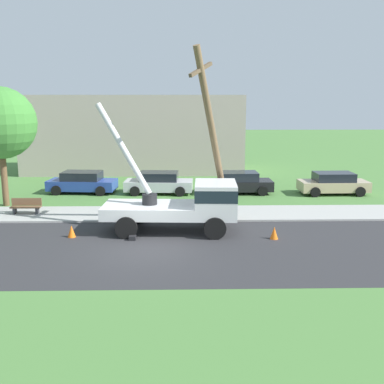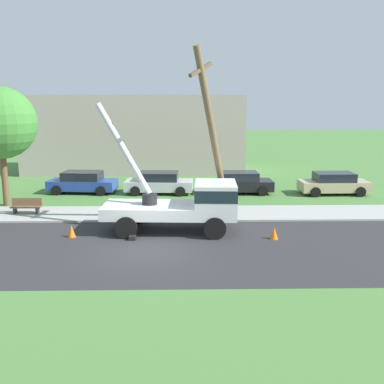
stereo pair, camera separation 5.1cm
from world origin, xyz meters
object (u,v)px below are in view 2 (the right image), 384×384
(parked_sedan_black, at_px, (239,183))
(parked_sedan_tan, at_px, (334,183))
(parked_sedan_blue, at_px, (83,182))
(utility_truck, at_px, (188,202))
(traffic_cone_ahead, at_px, (274,233))
(parked_sedan_silver, at_px, (159,183))
(traffic_cone_behind, at_px, (71,231))
(roadside_tree_near, at_px, (0,123))
(park_bench, at_px, (26,206))
(leaning_utility_pole, at_px, (213,136))

(parked_sedan_black, relative_size, parked_sedan_tan, 1.00)
(parked_sedan_blue, bearing_deg, parked_sedan_tan, -2.65)
(utility_truck, distance_m, parked_sedan_tan, 12.81)
(traffic_cone_ahead, bearing_deg, utility_truck, 161.11)
(parked_sedan_silver, height_order, parked_sedan_tan, same)
(traffic_cone_behind, distance_m, parked_sedan_black, 13.01)
(traffic_cone_behind, xyz_separation_m, roadside_tree_near, (-5.28, 6.42, 4.50))
(parked_sedan_blue, bearing_deg, parked_sedan_silver, -3.63)
(park_bench, distance_m, roadside_tree_near, 5.24)
(parked_sedan_blue, relative_size, parked_sedan_tan, 1.03)
(traffic_cone_ahead, distance_m, parked_sedan_blue, 15.00)
(traffic_cone_behind, xyz_separation_m, park_bench, (-3.37, 4.15, 0.18))
(utility_truck, relative_size, parked_sedan_black, 1.52)
(parked_sedan_tan, bearing_deg, parked_sedan_black, 176.48)
(leaning_utility_pole, bearing_deg, parked_sedan_silver, 111.25)
(parked_sedan_black, distance_m, parked_sedan_tan, 6.19)
(roadside_tree_near, bearing_deg, parked_sedan_blue, 44.28)
(traffic_cone_ahead, distance_m, parked_sedan_black, 10.14)
(utility_truck, relative_size, traffic_cone_behind, 12.06)
(leaning_utility_pole, bearing_deg, park_bench, 167.54)
(leaning_utility_pole, bearing_deg, traffic_cone_behind, -163.22)
(utility_truck, bearing_deg, parked_sedan_silver, 101.32)
(leaning_utility_pole, xyz_separation_m, traffic_cone_behind, (-6.51, -1.96, -4.10))
(leaning_utility_pole, distance_m, parked_sedan_silver, 9.08)
(traffic_cone_ahead, bearing_deg, leaning_utility_pole, 136.92)
(parked_sedan_blue, relative_size, parked_sedan_silver, 1.01)
(parked_sedan_silver, distance_m, roadside_tree_near, 10.22)
(roadside_tree_near, bearing_deg, parked_sedan_tan, 8.02)
(traffic_cone_ahead, height_order, roadside_tree_near, roadside_tree_near)
(parked_sedan_silver, xyz_separation_m, roadside_tree_near, (-8.78, -3.29, 4.07))
(leaning_utility_pole, bearing_deg, traffic_cone_ahead, -43.08)
(leaning_utility_pole, height_order, park_bench, leaning_utility_pole)
(parked_sedan_black, relative_size, roadside_tree_near, 0.65)
(parked_sedan_blue, height_order, parked_sedan_silver, same)
(parked_sedan_tan, bearing_deg, traffic_cone_ahead, -120.70)
(traffic_cone_behind, relative_size, roadside_tree_near, 0.08)
(traffic_cone_behind, height_order, park_bench, park_bench)
(traffic_cone_behind, height_order, parked_sedan_silver, parked_sedan_silver)
(utility_truck, xyz_separation_m, traffic_cone_ahead, (3.84, -1.31, -1.13))
(parked_sedan_black, height_order, parked_sedan_tan, same)
(roadside_tree_near, bearing_deg, traffic_cone_ahead, -25.59)
(parked_sedan_silver, relative_size, roadside_tree_near, 0.66)
(traffic_cone_ahead, height_order, park_bench, park_bench)
(utility_truck, bearing_deg, leaning_utility_pole, 42.20)
(parked_sedan_silver, bearing_deg, park_bench, -140.99)
(parked_sedan_silver, relative_size, parked_sedan_tan, 1.02)
(utility_truck, relative_size, leaning_utility_pole, 0.79)
(traffic_cone_behind, xyz_separation_m, parked_sedan_blue, (-1.58, 10.03, 0.43))
(traffic_cone_ahead, xyz_separation_m, traffic_cone_behind, (-9.12, 0.47, 0.00))
(traffic_cone_behind, xyz_separation_m, parked_sedan_tan, (14.90, 9.27, 0.43))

